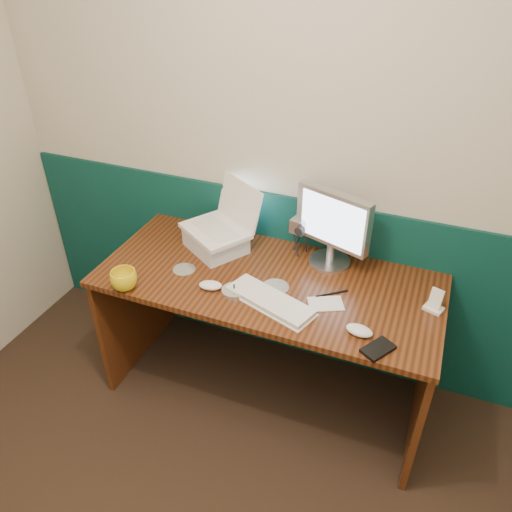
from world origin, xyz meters
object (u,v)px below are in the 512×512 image
at_px(desk, 267,337).
at_px(laptop, 214,209).
at_px(camcorder, 300,235).
at_px(monitor, 333,230).
at_px(keyboard, 270,301).
at_px(mug, 124,280).

xyz_separation_m(desk, laptop, (-0.33, 0.14, 0.60)).
distance_m(desk, camcorder, 0.55).
bearing_deg(desk, laptop, 157.23).
height_order(laptop, monitor, monitor).
relative_size(laptop, keyboard, 0.79).
xyz_separation_m(mug, camcorder, (0.65, 0.57, 0.06)).
bearing_deg(mug, monitor, 33.73).
bearing_deg(laptop, desk, 9.77).
bearing_deg(desk, mug, -151.73).
distance_m(keyboard, mug, 0.67).
xyz_separation_m(laptop, mug, (-0.24, -0.45, -0.18)).
relative_size(laptop, camcorder, 1.52).
height_order(monitor, mug, monitor).
height_order(desk, monitor, monitor).
relative_size(desk, keyboard, 3.95).
xyz_separation_m(monitor, mug, (-0.81, -0.54, -0.14)).
relative_size(keyboard, mug, 3.38).
distance_m(desk, mug, 0.78).
bearing_deg(camcorder, keyboard, -77.22).
height_order(keyboard, camcorder, camcorder).
relative_size(monitor, mug, 3.15).
bearing_deg(keyboard, laptop, 162.27).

